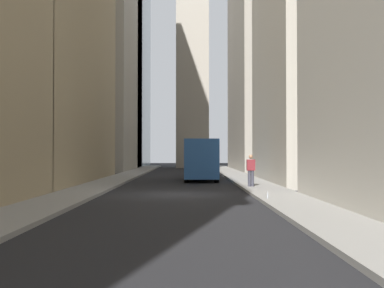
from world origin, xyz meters
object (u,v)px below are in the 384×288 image
(pedestrian, at_px, (251,169))
(discarded_bottle, at_px, (268,196))
(sedan_navy, at_px, (199,168))
(delivery_truck, at_px, (201,160))

(pedestrian, height_order, discarded_bottle, pedestrian)
(sedan_navy, distance_m, discarded_bottle, 21.24)
(sedan_navy, xyz_separation_m, discarded_bottle, (-21.11, -2.31, -0.42))
(delivery_truck, distance_m, pedestrian, 8.19)
(pedestrian, distance_m, discarded_bottle, 6.62)
(delivery_truck, relative_size, pedestrian, 3.80)
(discarded_bottle, bearing_deg, delivery_truck, 9.13)
(discarded_bottle, bearing_deg, sedan_navy, 6.24)
(delivery_truck, bearing_deg, discarded_bottle, -170.87)
(pedestrian, bearing_deg, delivery_truck, 17.82)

